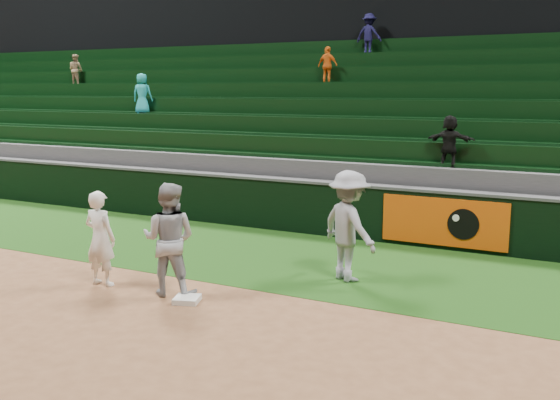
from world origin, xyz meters
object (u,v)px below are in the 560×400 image
Objects in this scene: first_base at (187,299)px; first_baseman at (100,238)px; baserunner at (169,239)px; base_coach at (349,226)px.

first_base is 0.23× the size of first_baseman.
base_coach is (2.33, 2.03, 0.05)m from baserunner.
baserunner reaches higher than first_baseman.
baserunner is at bearing 71.78° from base_coach.
first_base is at bearing 80.93° from base_coach.
baserunner is at bearing -174.91° from first_baseman.
base_coach is (1.86, 2.24, 0.94)m from first_base.
baserunner is (1.35, 0.14, 0.10)m from first_baseman.
first_baseman is at bearing 177.93° from first_base.
first_baseman reaches higher than first_base.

